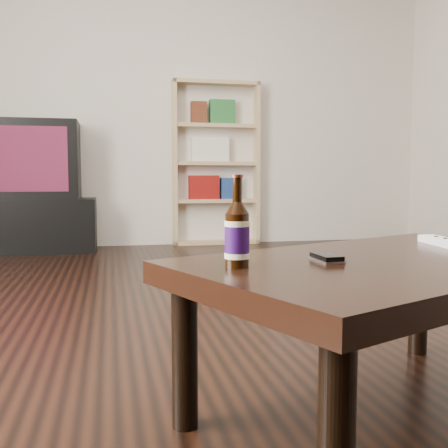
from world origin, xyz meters
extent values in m
cube|color=black|center=(0.00, 0.00, -0.01)|extent=(5.00, 6.00, 0.01)
cube|color=beige|center=(0.00, 3.01, 1.35)|extent=(5.00, 0.02, 2.70)
cube|color=black|center=(-1.11, 2.80, 0.22)|extent=(1.09, 0.55, 0.44)
cube|color=black|center=(-1.11, 2.80, 0.75)|extent=(0.85, 0.53, 0.63)
cube|color=#AD1408|center=(-1.12, 2.54, 0.75)|extent=(0.70, 0.01, 0.51)
cube|color=#9E7650|center=(0.12, 3.05, 0.74)|extent=(0.03, 0.36, 1.48)
cube|color=#9E7650|center=(0.88, 3.05, 0.74)|extent=(0.03, 0.36, 1.48)
cube|color=#9E7650|center=(0.50, 3.05, 1.46)|extent=(0.80, 0.36, 0.03)
cube|color=#9E7650|center=(0.50, 3.05, 0.02)|extent=(0.80, 0.36, 0.03)
cube|color=#9E7650|center=(0.50, 3.21, 0.74)|extent=(0.80, 0.03, 1.48)
cube|color=#9E7650|center=(0.50, 3.05, 0.40)|extent=(0.73, 0.33, 0.03)
cube|color=#9E7650|center=(0.50, 3.05, 0.74)|extent=(0.73, 0.33, 0.03)
cube|color=#9E7650|center=(0.50, 3.05, 1.08)|extent=(0.73, 0.33, 0.03)
cube|color=maroon|center=(0.39, 3.03, 0.52)|extent=(0.27, 0.23, 0.22)
cube|color=navy|center=(0.64, 3.03, 0.51)|extent=(0.18, 0.23, 0.19)
cube|color=silver|center=(0.45, 3.03, 0.86)|extent=(0.34, 0.23, 0.22)
cube|color=#26662D|center=(0.56, 3.03, 1.20)|extent=(0.23, 0.23, 0.22)
cube|color=#572814|center=(0.34, 3.03, 1.19)|extent=(0.14, 0.23, 0.19)
cube|color=black|center=(0.25, -0.57, 0.38)|extent=(1.25, 1.01, 0.05)
cylinder|color=black|center=(-0.09, -0.98, 0.18)|extent=(0.08, 0.08, 0.35)
cylinder|color=black|center=(-0.28, -0.53, 0.18)|extent=(0.08, 0.08, 0.35)
cylinder|color=black|center=(0.59, -0.16, 0.18)|extent=(0.08, 0.08, 0.35)
cylinder|color=black|center=(-0.18, -0.63, 0.47)|extent=(0.07, 0.07, 0.12)
cylinder|color=#2B0B50|center=(-0.18, -0.63, 0.47)|extent=(0.07, 0.07, 0.07)
cylinder|color=#F3EFC5|center=(-0.18, -0.63, 0.51)|extent=(0.07, 0.07, 0.01)
cylinder|color=#F3EFC5|center=(-0.18, -0.63, 0.43)|extent=(0.07, 0.07, 0.01)
cone|color=black|center=(-0.18, -0.63, 0.54)|extent=(0.07, 0.07, 0.03)
cylinder|color=black|center=(-0.18, -0.63, 0.58)|extent=(0.03, 0.03, 0.05)
cylinder|color=maroon|center=(-0.18, -0.63, 0.61)|extent=(0.03, 0.03, 0.01)
cube|color=#B5B5B7|center=(0.05, -0.59, 0.41)|extent=(0.05, 0.10, 0.01)
cube|color=black|center=(0.05, -0.59, 0.42)|extent=(0.05, 0.10, 0.01)
cylinder|color=#B5B5B7|center=(0.06, -0.62, 0.42)|extent=(0.02, 0.02, 0.00)
cube|color=silver|center=(0.51, -0.38, 0.42)|extent=(0.07, 0.20, 0.02)
cylinder|color=black|center=(0.52, -0.35, 0.43)|extent=(0.01, 0.01, 0.00)
cylinder|color=black|center=(0.51, -0.40, 0.43)|extent=(0.01, 0.01, 0.00)
camera|label=1|loc=(-0.45, -1.76, 0.61)|focal=42.00mm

